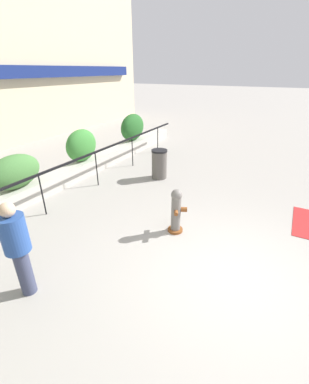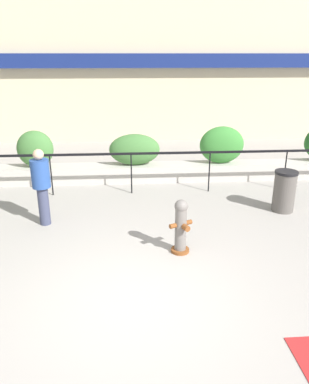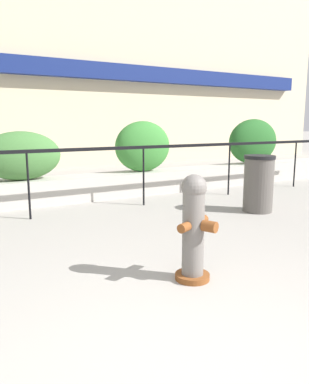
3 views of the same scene
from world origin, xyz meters
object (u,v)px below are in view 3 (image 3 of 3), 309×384
object	(u,v)px
hedge_bush_2	(21,156)
trash_bin	(259,184)
hedge_bush_3	(143,146)
fire_hydrant	(194,227)
hedge_bush_4	(253,141)

from	to	relation	value
hedge_bush_2	trash_bin	world-z (taller)	hedge_bush_2
hedge_bush_2	trash_bin	xyz separation A→B (m)	(3.55, -2.59, -0.45)
hedge_bush_2	hedge_bush_3	world-z (taller)	hedge_bush_3
hedge_bush_3	fire_hydrant	bearing A→B (deg)	-112.48
fire_hydrant	trash_bin	bearing A→B (deg)	33.67
hedge_bush_3	fire_hydrant	xyz separation A→B (m)	(-1.84, -4.44, -0.51)
hedge_bush_2	hedge_bush_4	size ratio (longest dim) A/B	0.95
hedge_bush_2	hedge_bush_3	xyz separation A→B (m)	(2.61, 0.00, 0.10)
hedge_bush_4	trash_bin	bearing A→B (deg)	-132.86
fire_hydrant	hedge_bush_4	bearing A→B (deg)	40.60
hedge_bush_3	hedge_bush_4	distance (m)	3.34
hedge_bush_4	trash_bin	world-z (taller)	hedge_bush_4
trash_bin	hedge_bush_2	bearing A→B (deg)	143.90
hedge_bush_2	hedge_bush_4	distance (m)	5.96
hedge_bush_3	trash_bin	size ratio (longest dim) A/B	1.32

